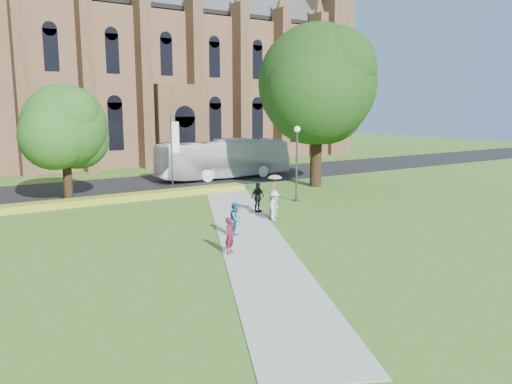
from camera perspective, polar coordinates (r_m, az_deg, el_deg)
ground at (r=25.63m, az=0.21°, el=-5.01°), size 160.00×160.00×0.00m
road at (r=43.42m, az=-14.46°, el=0.75°), size 160.00×10.00×0.02m
footpath at (r=26.44m, az=-0.99°, el=-4.51°), size 15.58×28.54×0.04m
flower_hedge at (r=36.39m, az=-13.99°, el=-0.56°), size 18.00×1.40×0.45m
cathedral at (r=65.23m, az=-12.16°, el=15.14°), size 52.60×18.25×28.00m
streetlamp at (r=34.61m, az=4.68°, el=4.32°), size 0.44×0.44×5.24m
large_tree at (r=41.46m, az=7.03°, el=12.16°), size 9.60×9.60×13.20m
street_tree_1 at (r=36.05m, az=-21.06°, el=7.00°), size 5.60×5.60×8.05m
banner_pole_0 at (r=39.34m, az=-9.47°, el=4.99°), size 0.70×0.10×6.00m
tour_coach at (r=46.18m, az=-3.64°, el=3.81°), size 12.88×3.03×3.59m
pedestrian_0 at (r=22.29m, az=-3.00°, el=-4.99°), size 0.71×0.67×1.63m
pedestrian_1 at (r=25.20m, az=-2.34°, el=-3.15°), size 1.05×0.98×1.73m
pedestrian_2 at (r=28.79m, az=2.11°, el=-1.57°), size 1.26×1.16×1.70m
pedestrian_3 at (r=30.99m, az=0.18°, el=-0.59°), size 1.17×0.69×1.88m
pedestrian_4 at (r=29.21m, az=1.98°, el=-1.34°), size 1.01×0.86×1.76m
pedestrian_5 at (r=29.48m, az=1.95°, el=-1.42°), size 1.35×1.38×1.58m
parasol at (r=29.19m, az=2.17°, el=1.12°), size 0.99×0.99×0.73m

